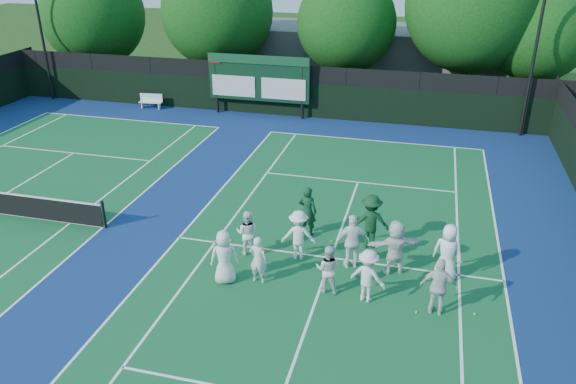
# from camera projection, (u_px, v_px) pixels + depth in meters

# --- Properties ---
(ground) EXTENTS (120.00, 120.00, 0.00)m
(ground) POSITION_uv_depth(u_px,v_px,m) (325.00, 274.00, 17.83)
(ground) COLOR #1C3C10
(ground) RESTS_ON ground
(court_apron) EXTENTS (34.00, 32.00, 0.01)m
(court_apron) POSITION_uv_depth(u_px,v_px,m) (166.00, 236.00, 20.07)
(court_apron) COLOR navy
(court_apron) RESTS_ON ground
(near_court) EXTENTS (11.05, 23.85, 0.01)m
(near_court) POSITION_uv_depth(u_px,v_px,m) (331.00, 258.00, 18.71)
(near_court) COLOR #12592D
(near_court) RESTS_ON ground
(back_fence) EXTENTS (34.00, 0.08, 3.00)m
(back_fence) POSITION_uv_depth(u_px,v_px,m) (277.00, 92.00, 32.65)
(back_fence) COLOR black
(back_fence) RESTS_ON ground
(scoreboard) EXTENTS (6.00, 0.21, 3.55)m
(scoreboard) POSITION_uv_depth(u_px,v_px,m) (258.00, 79.00, 32.16)
(scoreboard) COLOR black
(scoreboard) RESTS_ON ground
(clubhouse) EXTENTS (18.00, 6.00, 4.00)m
(clubhouse) POSITION_uv_depth(u_px,v_px,m) (364.00, 57.00, 38.49)
(clubhouse) COLOR #5D5D63
(clubhouse) RESTS_ON ground
(light_pole_right) EXTENTS (1.20, 0.30, 10.12)m
(light_pole_right) POSITION_uv_depth(u_px,v_px,m) (542.00, 12.00, 27.23)
(light_pole_right) COLOR black
(light_pole_right) RESTS_ON ground
(bench) EXTENTS (1.44, 0.50, 0.90)m
(bench) POSITION_uv_depth(u_px,v_px,m) (151.00, 101.00, 34.24)
(bench) COLOR white
(bench) RESTS_ON ground
(tree_a) EXTENTS (6.82, 6.82, 8.20)m
(tree_a) POSITION_uv_depth(u_px,v_px,m) (96.00, 18.00, 37.47)
(tree_a) COLOR black
(tree_a) RESTS_ON ground
(tree_b) EXTENTS (7.00, 7.00, 8.79)m
(tree_b) POSITION_uv_depth(u_px,v_px,m) (220.00, 14.00, 35.25)
(tree_b) COLOR black
(tree_b) RESTS_ON ground
(tree_c) EXTENTS (5.92, 5.92, 7.86)m
(tree_c) POSITION_uv_depth(u_px,v_px,m) (349.00, 26.00, 33.56)
(tree_c) COLOR black
(tree_c) RESTS_ON ground
(tree_d) EXTENTS (7.54, 7.54, 9.91)m
(tree_d) POSITION_uv_depth(u_px,v_px,m) (475.00, 8.00, 31.44)
(tree_d) COLOR black
(tree_d) RESTS_ON ground
(tree_e) EXTENTS (5.66, 5.66, 7.69)m
(tree_e) POSITION_uv_depth(u_px,v_px,m) (542.00, 34.00, 31.13)
(tree_e) COLOR black
(tree_e) RESTS_ON ground
(tennis_ball_0) EXTENTS (0.07, 0.07, 0.07)m
(tennis_ball_0) POSITION_uv_depth(u_px,v_px,m) (271.00, 249.00, 19.17)
(tennis_ball_0) COLOR #C6C917
(tennis_ball_0) RESTS_ON ground
(tennis_ball_1) EXTENTS (0.07, 0.07, 0.07)m
(tennis_ball_1) POSITION_uv_depth(u_px,v_px,m) (392.00, 222.00, 20.92)
(tennis_ball_1) COLOR #C6C917
(tennis_ball_1) RESTS_ON ground
(tennis_ball_2) EXTENTS (0.07, 0.07, 0.07)m
(tennis_ball_2) POSITION_uv_depth(u_px,v_px,m) (416.00, 312.00, 16.00)
(tennis_ball_2) COLOR #C6C917
(tennis_ball_2) RESTS_ON ground
(tennis_ball_3) EXTENTS (0.07, 0.07, 0.07)m
(tennis_ball_3) POSITION_uv_depth(u_px,v_px,m) (231.00, 240.00, 19.71)
(tennis_ball_3) COLOR #C6C917
(tennis_ball_3) RESTS_ON ground
(tennis_ball_4) EXTENTS (0.07, 0.07, 0.07)m
(tennis_ball_4) POSITION_uv_depth(u_px,v_px,m) (332.00, 241.00, 19.65)
(tennis_ball_4) COLOR #C6C917
(tennis_ball_4) RESTS_ON ground
(tennis_ball_5) EXTENTS (0.07, 0.07, 0.07)m
(tennis_ball_5) POSITION_uv_depth(u_px,v_px,m) (475.00, 314.00, 15.93)
(tennis_ball_5) COLOR #C6C917
(tennis_ball_5) RESTS_ON ground
(player_front_0) EXTENTS (1.01, 0.85, 1.77)m
(player_front_0) POSITION_uv_depth(u_px,v_px,m) (224.00, 257.00, 17.11)
(player_front_0) COLOR white
(player_front_0) RESTS_ON ground
(player_front_1) EXTENTS (0.61, 0.44, 1.59)m
(player_front_1) POSITION_uv_depth(u_px,v_px,m) (258.00, 260.00, 17.14)
(player_front_1) COLOR silver
(player_front_1) RESTS_ON ground
(player_front_2) EXTENTS (0.77, 0.61, 1.56)m
(player_front_2) POSITION_uv_depth(u_px,v_px,m) (328.00, 269.00, 16.70)
(player_front_2) COLOR silver
(player_front_2) RESTS_ON ground
(player_front_3) EXTENTS (1.21, 0.90, 1.68)m
(player_front_3) POSITION_uv_depth(u_px,v_px,m) (368.00, 276.00, 16.25)
(player_front_3) COLOR silver
(player_front_3) RESTS_ON ground
(player_front_4) EXTENTS (1.06, 0.47, 1.79)m
(player_front_4) POSITION_uv_depth(u_px,v_px,m) (439.00, 287.00, 15.65)
(player_front_4) COLOR silver
(player_front_4) RESTS_ON ground
(player_back_0) EXTENTS (0.80, 0.64, 1.59)m
(player_back_0) POSITION_uv_depth(u_px,v_px,m) (247.00, 233.00, 18.66)
(player_back_0) COLOR white
(player_back_0) RESTS_ON ground
(player_back_1) EXTENTS (1.23, 0.85, 1.74)m
(player_back_1) POSITION_uv_depth(u_px,v_px,m) (298.00, 235.00, 18.36)
(player_back_1) COLOR white
(player_back_1) RESTS_ON ground
(player_back_2) EXTENTS (1.18, 0.82, 1.87)m
(player_back_2) POSITION_uv_depth(u_px,v_px,m) (352.00, 241.00, 17.86)
(player_back_2) COLOR white
(player_back_2) RESTS_ON ground
(player_back_3) EXTENTS (1.78, 1.16, 1.84)m
(player_back_3) POSITION_uv_depth(u_px,v_px,m) (395.00, 247.00, 17.56)
(player_back_3) COLOR white
(player_back_3) RESTS_ON ground
(player_back_4) EXTENTS (1.02, 0.78, 1.87)m
(player_back_4) POSITION_uv_depth(u_px,v_px,m) (448.00, 252.00, 17.27)
(player_back_4) COLOR white
(player_back_4) RESTS_ON ground
(coach_left) EXTENTS (0.74, 0.54, 1.86)m
(coach_left) POSITION_uv_depth(u_px,v_px,m) (307.00, 211.00, 19.80)
(coach_left) COLOR #0F3A22
(coach_left) RESTS_ON ground
(coach_right) EXTENTS (1.36, 0.93, 1.94)m
(coach_right) POSITION_uv_depth(u_px,v_px,m) (371.00, 221.00, 19.01)
(coach_right) COLOR #0F381B
(coach_right) RESTS_ON ground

